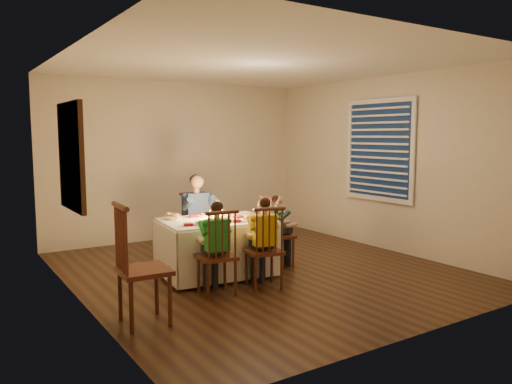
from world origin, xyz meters
TOP-DOWN VIEW (x-y plane):
  - ground at (0.00, 0.00)m, footprint 5.00×5.00m
  - wall_left at (-2.25, 0.00)m, footprint 0.02×5.00m
  - wall_right at (2.25, 0.00)m, footprint 0.02×5.00m
  - wall_back at (0.00, 2.50)m, footprint 4.50×0.02m
  - ceiling at (0.00, 0.00)m, footprint 5.00×5.00m
  - dining_table at (-0.57, 0.12)m, footprint 1.43×1.10m
  - chair_adult at (-0.48, 0.84)m, footprint 0.40×0.38m
  - chair_near_left at (-0.94, -0.56)m, footprint 0.43×0.41m
  - chair_near_right at (-0.37, -0.63)m, footprint 0.46×0.45m
  - chair_end at (0.28, 0.01)m, footprint 0.42×0.44m
  - chair_extra at (-1.90, -0.94)m, footprint 0.47×0.49m
  - adult at (-0.48, 0.84)m, footprint 0.44×0.40m
  - child_green at (-0.94, -0.56)m, footprint 0.36×0.34m
  - child_yellow at (-0.37, -0.63)m, footprint 0.39×0.37m
  - child_teal at (0.28, 0.01)m, footprint 0.30×0.32m
  - setting_adult at (-0.56, 0.40)m, footprint 0.29×0.29m
  - setting_green at (-0.86, -0.09)m, footprint 0.29×0.29m
  - setting_yellow at (-0.28, -0.18)m, footprint 0.29×0.29m
  - setting_teal at (-0.11, 0.06)m, footprint 0.29×0.29m
  - candle_left at (-0.64, 0.13)m, footprint 0.06×0.06m
  - candle_right at (-0.51, 0.11)m, footprint 0.06×0.06m
  - squash at (-1.07, 0.45)m, footprint 0.09×0.09m
  - orange_fruit at (-0.39, 0.15)m, footprint 0.08×0.08m
  - serving_bowl at (-1.02, 0.42)m, footprint 0.28×0.28m
  - wall_mirror at (-2.22, 0.30)m, footprint 0.06×0.95m
  - window_blinds at (2.21, 0.10)m, footprint 0.07×1.34m

SIDE VIEW (x-z plane):
  - ground at x=0.00m, z-range 0.00..0.00m
  - chair_adult at x=-0.48m, z-range -0.47..0.47m
  - chair_near_left at x=-0.94m, z-range -0.47..0.47m
  - chair_near_right at x=-0.37m, z-range -0.47..0.47m
  - chair_end at x=0.28m, z-range -0.47..0.47m
  - chair_extra at x=-1.90m, z-range -0.56..0.56m
  - adult at x=-0.48m, z-range -0.60..0.60m
  - child_green at x=-0.94m, z-range -0.51..0.51m
  - child_yellow at x=-0.37m, z-range -0.52..0.52m
  - child_teal at x=0.28m, z-range -0.48..0.48m
  - dining_table at x=-0.57m, z-range 0.16..0.83m
  - setting_adult at x=-0.56m, z-range 0.69..0.71m
  - setting_green at x=-0.86m, z-range 0.69..0.71m
  - setting_yellow at x=-0.28m, z-range 0.69..0.71m
  - setting_teal at x=-0.11m, z-range 0.69..0.71m
  - serving_bowl at x=-1.02m, z-range 0.69..0.75m
  - orange_fruit at x=-0.39m, z-range 0.69..0.77m
  - squash at x=-1.07m, z-range 0.69..0.78m
  - candle_left at x=-0.64m, z-range 0.69..0.79m
  - candle_right at x=-0.51m, z-range 0.69..0.79m
  - wall_left at x=-2.25m, z-range 0.00..2.60m
  - wall_right at x=2.25m, z-range 0.00..2.60m
  - wall_back at x=0.00m, z-range 0.00..2.60m
  - wall_mirror at x=-2.22m, z-range 0.92..2.08m
  - window_blinds at x=2.21m, z-range 0.73..2.27m
  - ceiling at x=0.00m, z-range 2.60..2.60m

